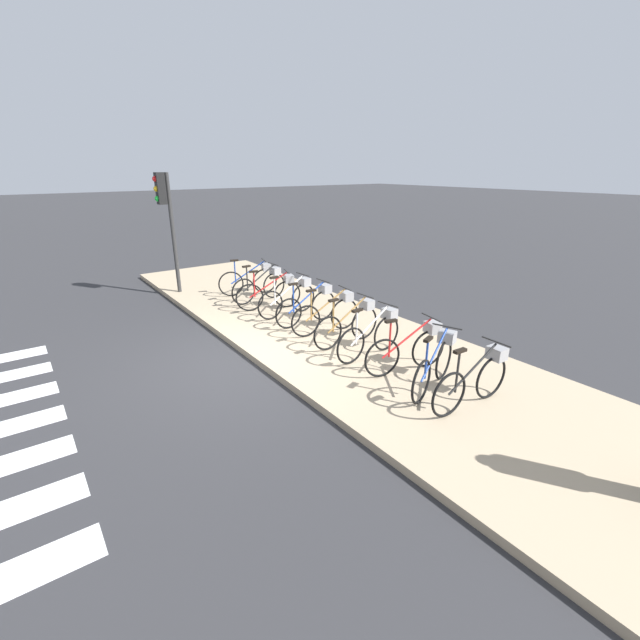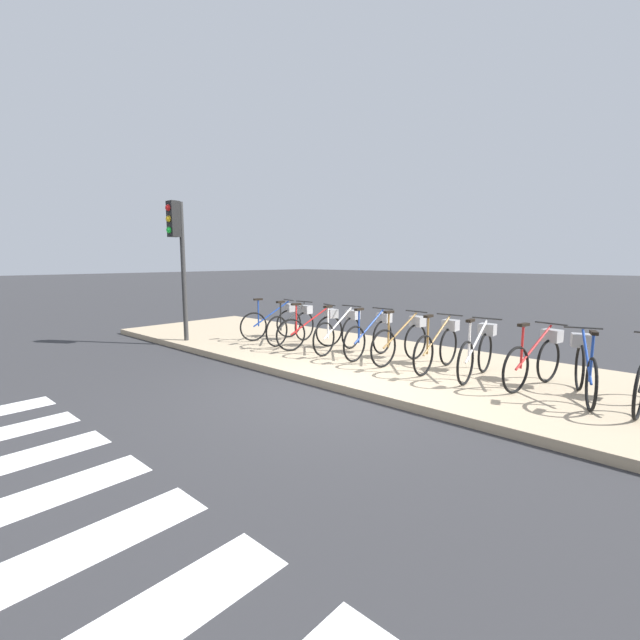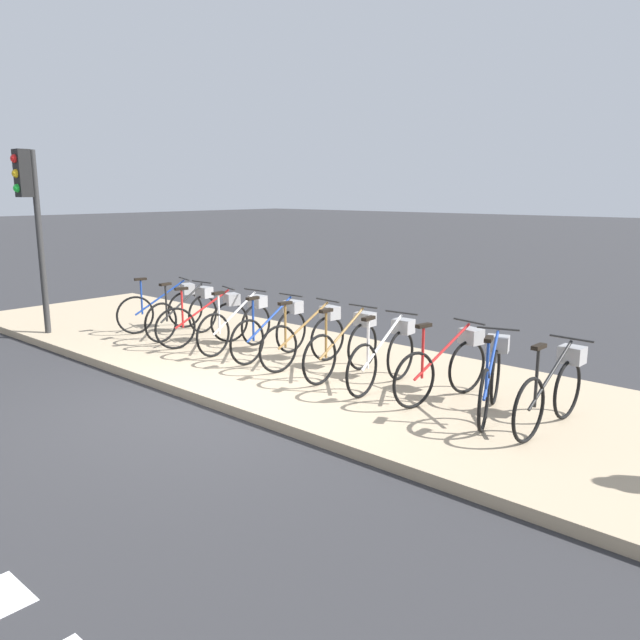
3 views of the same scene
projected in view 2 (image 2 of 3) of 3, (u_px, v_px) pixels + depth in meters
ground_plane at (339, 393)px, 6.18m from camera, size 120.00×120.00×0.00m
sidewalk at (405, 366)px, 7.50m from camera, size 14.77×3.62×0.12m
parked_bicycle_0 at (275, 320)px, 9.70m from camera, size 0.56×1.49×0.94m
parked_bicycle_1 at (294, 324)px, 9.22m from camera, size 0.46×1.53×0.94m
parked_bicycle_2 at (315, 328)px, 8.64m from camera, size 0.60×1.47×0.94m
parked_bicycle_3 at (341, 330)px, 8.33m from camera, size 0.46×1.53×0.94m
parked_bicycle_4 at (372, 334)px, 7.88m from camera, size 0.46×1.53×0.94m
parked_bicycle_5 at (404, 339)px, 7.45m from camera, size 0.46×1.53×0.94m
parked_bicycle_6 at (439, 344)px, 6.97m from camera, size 0.46×1.53×0.94m
parked_bicycle_7 at (478, 350)px, 6.51m from camera, size 0.46×1.53×0.94m
parked_bicycle_8 at (537, 357)px, 6.03m from camera, size 0.48×1.51×0.94m
parked_bicycle_9 at (584, 366)px, 5.53m from camera, size 0.63×1.46×0.94m
traffic_light at (177, 241)px, 9.19m from camera, size 0.24×0.40×3.02m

